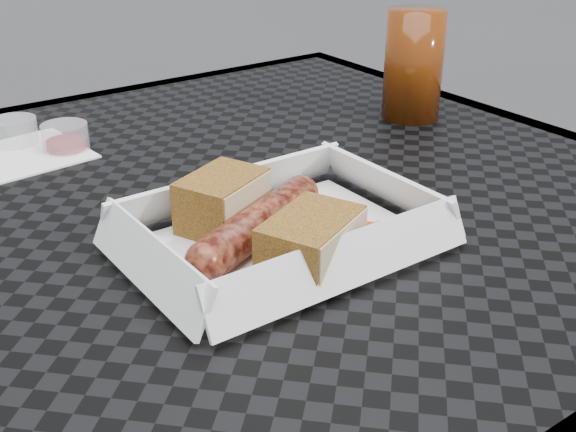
{
  "coord_description": "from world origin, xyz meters",
  "views": [
    {
      "loc": [
        -0.34,
        -0.54,
        1.03
      ],
      "look_at": [
        -0.04,
        -0.12,
        0.78
      ],
      "focal_mm": 45.0,
      "sensor_mm": 36.0,
      "label": 1
    }
  ],
  "objects_px": {
    "food_tray": "(281,242)",
    "drink_glass": "(414,65)",
    "patio_table": "(250,257)",
    "bratwurst": "(257,224)"
  },
  "relations": [
    {
      "from": "bratwurst",
      "to": "drink_glass",
      "type": "xyz_separation_m",
      "value": [
        0.34,
        0.17,
        0.05
      ]
    },
    {
      "from": "food_tray",
      "to": "bratwurst",
      "type": "relative_size",
      "value": 1.36
    },
    {
      "from": "patio_table",
      "to": "food_tray",
      "type": "xyz_separation_m",
      "value": [
        -0.04,
        -0.11,
        0.08
      ]
    },
    {
      "from": "food_tray",
      "to": "bratwurst",
      "type": "height_order",
      "value": "bratwurst"
    },
    {
      "from": "patio_table",
      "to": "drink_glass",
      "type": "height_order",
      "value": "drink_glass"
    },
    {
      "from": "drink_glass",
      "to": "patio_table",
      "type": "bearing_deg",
      "value": -166.66
    },
    {
      "from": "bratwurst",
      "to": "food_tray",
      "type": "bearing_deg",
      "value": -24.47
    },
    {
      "from": "food_tray",
      "to": "drink_glass",
      "type": "relative_size",
      "value": 1.68
    },
    {
      "from": "food_tray",
      "to": "patio_table",
      "type": "bearing_deg",
      "value": 70.49
    },
    {
      "from": "patio_table",
      "to": "bratwurst",
      "type": "bearing_deg",
      "value": -118.97
    }
  ]
}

